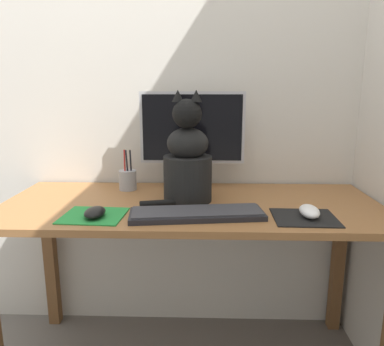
# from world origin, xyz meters

# --- Properties ---
(wall_back) EXTENTS (7.00, 0.04, 2.50)m
(wall_back) POSITION_xyz_m (0.00, 0.33, 1.25)
(wall_back) COLOR beige
(wall_back) RESTS_ON ground_plane
(desk) EXTENTS (1.44, 0.60, 0.70)m
(desk) POSITION_xyz_m (0.00, 0.00, 0.61)
(desk) COLOR brown
(desk) RESTS_ON ground_plane
(monitor) EXTENTS (0.44, 0.17, 0.41)m
(monitor) POSITION_xyz_m (0.00, 0.20, 0.94)
(monitor) COLOR #B2B2B7
(monitor) RESTS_ON desk
(keyboard) EXTENTS (0.47, 0.19, 0.02)m
(keyboard) POSITION_xyz_m (0.03, -0.16, 0.72)
(keyboard) COLOR black
(keyboard) RESTS_ON desk
(mousepad_left) EXTENTS (0.22, 0.19, 0.00)m
(mousepad_left) POSITION_xyz_m (-0.33, -0.17, 0.71)
(mousepad_left) COLOR #238438
(mousepad_left) RESTS_ON desk
(mousepad_right) EXTENTS (0.21, 0.19, 0.00)m
(mousepad_right) POSITION_xyz_m (0.39, -0.17, 0.71)
(mousepad_right) COLOR black
(mousepad_right) RESTS_ON desk
(computer_mouse_left) EXTENTS (0.07, 0.10, 0.03)m
(computer_mouse_left) POSITION_xyz_m (-0.32, -0.19, 0.72)
(computer_mouse_left) COLOR black
(computer_mouse_left) RESTS_ON mousepad_left
(computer_mouse_right) EXTENTS (0.06, 0.11, 0.04)m
(computer_mouse_right) POSITION_xyz_m (0.41, -0.16, 0.73)
(computer_mouse_right) COLOR white
(computer_mouse_right) RESTS_ON mousepad_right
(cat) EXTENTS (0.28, 0.22, 0.42)m
(cat) POSITION_xyz_m (-0.01, 0.02, 0.86)
(cat) COLOR black
(cat) RESTS_ON desk
(pen_cup) EXTENTS (0.07, 0.07, 0.17)m
(pen_cup) POSITION_xyz_m (-0.28, 0.18, 0.75)
(pen_cup) COLOR #99999E
(pen_cup) RESTS_ON desk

